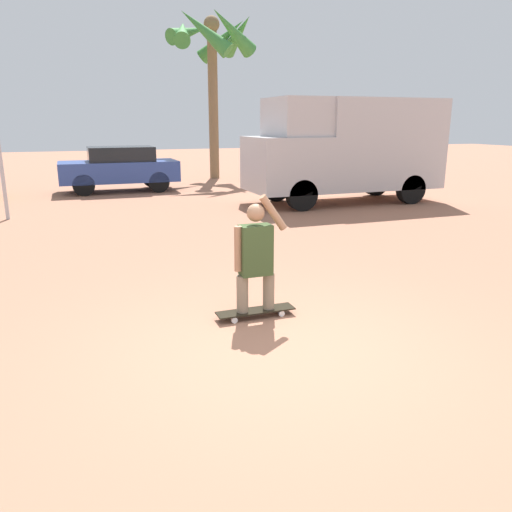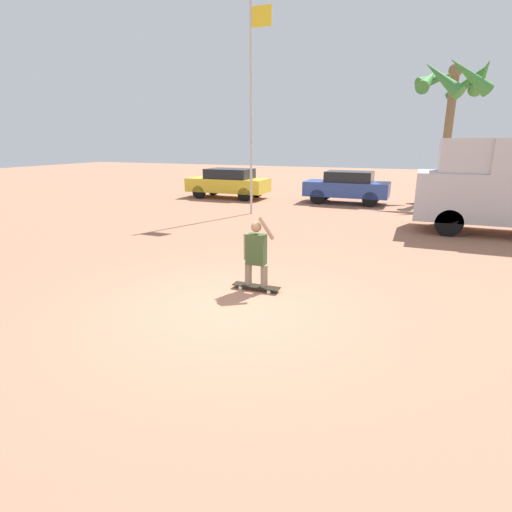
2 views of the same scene
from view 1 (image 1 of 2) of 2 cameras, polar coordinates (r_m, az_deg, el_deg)
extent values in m
plane|color=#A36B51|center=(5.26, 2.95, -10.81)|extent=(80.00, 80.00, 0.00)
cube|color=black|center=(6.08, -0.04, -6.26)|extent=(0.96, 0.23, 0.02)
cylinder|color=white|center=(5.93, -2.49, -7.34)|extent=(0.07, 0.03, 0.07)
cylinder|color=white|center=(6.09, -3.04, -6.70)|extent=(0.07, 0.03, 0.07)
cylinder|color=white|center=(6.12, 2.94, -6.59)|extent=(0.07, 0.03, 0.07)
cylinder|color=white|center=(6.29, 2.26, -6.00)|extent=(0.07, 0.03, 0.07)
cylinder|color=gray|center=(5.95, -1.56, -4.36)|extent=(0.14, 0.14, 0.45)
cylinder|color=gray|center=(6.06, 1.45, -4.00)|extent=(0.14, 0.14, 0.45)
cube|color=#384C28|center=(5.85, -0.04, 0.68)|extent=(0.37, 0.22, 0.60)
sphere|color=#A37556|center=(5.76, -0.04, 4.96)|extent=(0.21, 0.21, 0.21)
cylinder|color=#A37556|center=(5.77, -2.06, 0.82)|extent=(0.09, 0.09, 0.53)
cylinder|color=#A37556|center=(5.84, 1.96, 4.98)|extent=(0.35, 0.09, 0.44)
cylinder|color=black|center=(13.41, 5.25, 6.94)|extent=(0.84, 0.28, 0.84)
cylinder|color=black|center=(15.05, 2.25, 7.88)|extent=(0.84, 0.28, 0.84)
cylinder|color=black|center=(15.22, 17.27, 7.30)|extent=(0.84, 0.28, 0.84)
cylinder|color=black|center=(16.69, 13.48, 8.18)|extent=(0.84, 0.28, 0.84)
cube|color=#BCBCC1|center=(14.11, 3.40, 10.43)|extent=(1.97, 2.10, 1.49)
cube|color=black|center=(13.94, 1.90, 11.62)|extent=(0.04, 1.78, 0.75)
cube|color=#BCBCC1|center=(15.42, 13.27, 12.38)|extent=(3.65, 2.10, 2.53)
cube|color=#BCBCC1|center=(14.19, 4.61, 15.54)|extent=(1.38, 1.93, 1.03)
cylinder|color=black|center=(17.02, -19.10, 7.66)|extent=(0.69, 0.22, 0.69)
cylinder|color=black|center=(18.50, -19.24, 8.18)|extent=(0.69, 0.22, 0.69)
cylinder|color=black|center=(17.24, -11.05, 8.29)|extent=(0.69, 0.22, 0.69)
cylinder|color=black|center=(18.70, -11.82, 8.76)|extent=(0.69, 0.22, 0.69)
cube|color=#2D4793|center=(17.79, -15.37, 9.33)|extent=(3.87, 1.71, 0.68)
cube|color=black|center=(17.76, -15.18, 11.21)|extent=(2.13, 1.50, 0.48)
cylinder|color=brown|center=(21.40, -4.91, 16.93)|extent=(0.39, 0.39, 6.03)
sphere|color=brown|center=(21.71, -5.10, 24.91)|extent=(0.63, 0.63, 0.63)
cone|color=#387F38|center=(22.13, -2.09, 23.96)|extent=(0.94, 2.40, 1.60)
cone|color=#387F38|center=(22.70, -3.88, 23.46)|extent=(2.16, 1.87, 1.87)
cone|color=#387F38|center=(22.41, -7.57, 24.03)|extent=(2.32, 1.90, 1.25)
cone|color=#387F38|center=(21.66, -8.40, 24.06)|extent=(1.19, 2.44, 1.55)
cone|color=#387F38|center=(20.54, -5.90, 24.23)|extent=(2.22, 1.62, 1.95)
cone|color=#387F38|center=(20.83, -2.72, 24.32)|extent=(2.31, 1.62, 1.79)
camera|label=2|loc=(5.06, 89.78, 6.65)|focal=28.00mm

